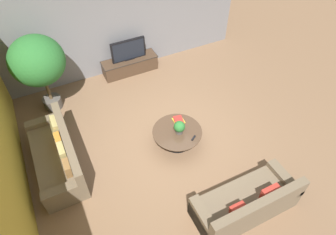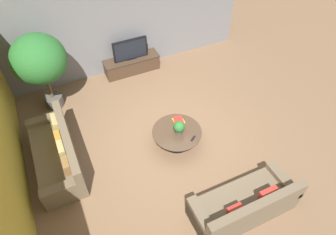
{
  "view_description": "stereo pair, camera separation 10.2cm",
  "coord_description": "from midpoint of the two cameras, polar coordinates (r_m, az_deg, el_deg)",
  "views": [
    {
      "loc": [
        -2.07,
        -4.05,
        5.5
      ],
      "look_at": [
        0.05,
        0.24,
        0.55
      ],
      "focal_mm": 32.0,
      "sensor_mm": 36.0,
      "label": 1
    },
    {
      "loc": [
        -1.97,
        -4.09,
        5.5
      ],
      "look_at": [
        0.05,
        0.24,
        0.55
      ],
      "focal_mm": 32.0,
      "sensor_mm": 36.0,
      "label": 2
    }
  ],
  "objects": [
    {
      "name": "couch_by_wall",
      "position": [
        6.92,
        -20.66,
        -6.94
      ],
      "size": [
        0.84,
        2.19,
        0.84
      ],
      "rotation": [
        0.0,
        0.0,
        -1.57
      ],
      "color": "brown",
      "rests_on": "ground"
    },
    {
      "name": "back_wall_stone",
      "position": [
        8.59,
        -10.12,
        17.56
      ],
      "size": [
        7.4,
        0.12,
        3.0
      ],
      "primitive_type": "cube",
      "color": "slate",
      "rests_on": "ground"
    },
    {
      "name": "couch_near_entry",
      "position": [
        6.08,
        14.24,
        -15.59
      ],
      "size": [
        2.01,
        0.84,
        0.84
      ],
      "rotation": [
        0.0,
        0.0,
        3.14
      ],
      "color": "brown",
      "rests_on": "ground"
    },
    {
      "name": "television",
      "position": [
        8.73,
        -7.91,
        12.6
      ],
      "size": [
        1.0,
        0.13,
        0.62
      ],
      "color": "black",
      "rests_on": "media_console"
    },
    {
      "name": "remote_black",
      "position": [
        6.65,
        4.44,
        -3.92
      ],
      "size": [
        0.16,
        0.12,
        0.02
      ],
      "primitive_type": "cube",
      "rotation": [
        0.0,
        0.0,
        -0.99
      ],
      "color": "black",
      "rests_on": "coffee_table"
    },
    {
      "name": "coffee_table",
      "position": [
        6.87,
        1.32,
        -3.32
      ],
      "size": [
        1.13,
        1.13,
        0.41
      ],
      "color": "black",
      "rests_on": "ground"
    },
    {
      "name": "media_console",
      "position": [
        9.03,
        -7.59,
        9.88
      ],
      "size": [
        1.62,
        0.5,
        0.45
      ],
      "color": "#473323",
      "rests_on": "ground"
    },
    {
      "name": "potted_palm_tall",
      "position": [
        7.67,
        -23.95,
        9.59
      ],
      "size": [
        1.27,
        1.27,
        2.05
      ],
      "color": "#514C47",
      "rests_on": "ground"
    },
    {
      "name": "potted_plant_tabletop",
      "position": [
        6.63,
        1.74,
        -1.85
      ],
      "size": [
        0.26,
        0.26,
        0.32
      ],
      "color": "#514C47",
      "rests_on": "coffee_table"
    },
    {
      "name": "book_stack",
      "position": [
        6.97,
        1.59,
        -0.52
      ],
      "size": [
        0.25,
        0.29,
        0.07
      ],
      "color": "gold",
      "rests_on": "coffee_table"
    },
    {
      "name": "ground_plane",
      "position": [
        7.13,
        0.05,
        -4.45
      ],
      "size": [
        24.0,
        24.0,
        0.0
      ],
      "primitive_type": "plane",
      "color": "brown"
    }
  ]
}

